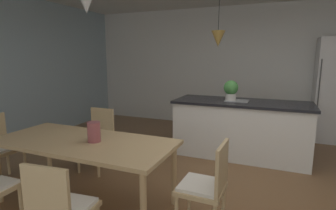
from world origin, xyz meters
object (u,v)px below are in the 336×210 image
chair_near_right (61,210)px  kitchen_island (240,128)px  vase_on_dining_table (94,132)px  potted_plant_on_island (231,90)px  dining_table (84,146)px  chair_window_end (0,146)px  chair_kitchen_end (207,185)px  chair_far_left (97,137)px

chair_near_right → kitchen_island: kitchen_island is taller
chair_near_right → vase_on_dining_table: bearing=110.8°
chair_near_right → potted_plant_on_island: 3.09m
kitchen_island → potted_plant_on_island: bearing=180.0°
kitchen_island → potted_plant_on_island: potted_plant_on_island is taller
dining_table → chair_near_right: bearing=-60.9°
dining_table → kitchen_island: bearing=57.5°
dining_table → potted_plant_on_island: (1.18, 2.14, 0.42)m
chair_window_end → potted_plant_on_island: potted_plant_on_island is taller
vase_on_dining_table → dining_table: bearing=-176.6°
dining_table → chair_kitchen_end: (1.35, -0.00, -0.18)m
chair_window_end → vase_on_dining_table: bearing=0.3°
chair_kitchen_end → chair_near_right: bearing=-138.5°
dining_table → kitchen_island: 2.54m
dining_table → potted_plant_on_island: 2.48m
chair_far_left → chair_window_end: (-0.91, -0.80, 0.00)m
chair_kitchen_end → chair_near_right: same height
chair_near_right → vase_on_dining_table: size_ratio=4.14×
dining_table → chair_near_right: (0.45, -0.80, -0.18)m
dining_table → vase_on_dining_table: vase_on_dining_table is taller
vase_on_dining_table → kitchen_island: bearing=60.1°
dining_table → potted_plant_on_island: potted_plant_on_island is taller
chair_kitchen_end → kitchen_island: 2.14m
chair_window_end → chair_near_right: size_ratio=1.00×
chair_far_left → vase_on_dining_table: 1.04m
dining_table → vase_on_dining_table: (0.14, 0.01, 0.17)m
chair_far_left → chair_near_right: same height
potted_plant_on_island → vase_on_dining_table: potted_plant_on_island is taller
potted_plant_on_island → kitchen_island: bearing=-0.0°
chair_far_left → vase_on_dining_table: (0.58, -0.79, 0.35)m
chair_far_left → chair_window_end: 1.21m
kitchen_island → potted_plant_on_island: (-0.18, 0.00, 0.62)m
chair_kitchen_end → kitchen_island: kitchen_island is taller
kitchen_island → chair_far_left: bearing=-143.5°
chair_kitchen_end → chair_far_left: same height
chair_far_left → potted_plant_on_island: size_ratio=2.65×
chair_near_right → potted_plant_on_island: (0.74, 2.94, 0.61)m
dining_table → chair_window_end: (-1.35, 0.00, -0.18)m
vase_on_dining_table → potted_plant_on_island: bearing=63.9°
chair_near_right → potted_plant_on_island: size_ratio=2.65×
chair_window_end → kitchen_island: kitchen_island is taller
vase_on_dining_table → chair_far_left: bearing=126.1°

